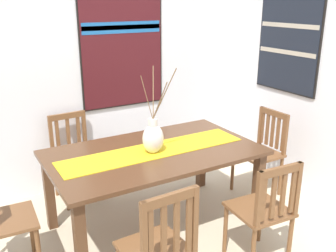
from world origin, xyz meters
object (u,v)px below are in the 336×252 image
(painting_on_back_wall, at_px, (122,48))
(dining_table, at_px, (154,161))
(chair_0, at_px, (74,155))
(chair_1, at_px, (262,150))
(centerpiece_vase, at_px, (153,138))
(painting_on_side_wall, at_px, (288,46))
(chair_2, at_px, (264,210))
(chair_4, at_px, (159,249))

(painting_on_back_wall, bearing_deg, dining_table, -101.42)
(painting_on_back_wall, bearing_deg, chair_0, -162.09)
(chair_1, bearing_deg, centerpiece_vase, -177.65)
(chair_0, bearing_deg, dining_table, -63.84)
(chair_1, height_order, painting_on_side_wall, painting_on_side_wall)
(centerpiece_vase, relative_size, chair_0, 0.84)
(chair_0, xyz_separation_m, chair_2, (0.93, -1.82, 0.01))
(chair_0, bearing_deg, chair_1, -27.03)
(chair_4, bearing_deg, painting_on_back_wall, 71.57)
(chair_2, relative_size, painting_on_back_wall, 0.70)
(chair_0, relative_size, painting_on_side_wall, 0.91)
(centerpiece_vase, height_order, chair_0, centerpiece_vase)
(centerpiece_vase, height_order, painting_on_back_wall, painting_on_back_wall)
(painting_on_side_wall, bearing_deg, dining_table, -174.35)
(painting_on_back_wall, relative_size, painting_on_side_wall, 1.31)
(dining_table, bearing_deg, chair_2, -61.70)
(dining_table, distance_m, chair_0, 1.04)
(chair_0, distance_m, painting_on_back_wall, 1.26)
(chair_0, relative_size, chair_2, 1.00)
(centerpiece_vase, xyz_separation_m, painting_on_back_wall, (0.26, 1.18, 0.61))
(dining_table, distance_m, chair_1, 1.33)
(chair_2, bearing_deg, painting_on_side_wall, 40.40)
(chair_4, bearing_deg, chair_0, 89.83)
(painting_on_side_wall, bearing_deg, chair_0, 161.01)
(chair_4, bearing_deg, dining_table, 63.64)
(dining_table, relative_size, chair_1, 2.03)
(painting_on_side_wall, bearing_deg, chair_2, -139.60)
(chair_4, distance_m, painting_on_side_wall, 2.66)
(dining_table, bearing_deg, centerpiece_vase, -123.38)
(painting_on_back_wall, xyz_separation_m, painting_on_side_wall, (1.50, -0.97, 0.04))
(chair_1, bearing_deg, chair_2, -132.79)
(chair_2, distance_m, painting_on_back_wall, 2.30)
(chair_2, bearing_deg, chair_0, 117.23)
(chair_0, bearing_deg, chair_2, -62.77)
(dining_table, relative_size, chair_0, 2.05)
(chair_4, bearing_deg, chair_1, 27.89)
(chair_2, xyz_separation_m, painting_on_back_wall, (-0.25, 2.04, 1.03))
(painting_on_back_wall, bearing_deg, chair_4, -108.43)
(chair_4, xyz_separation_m, painting_on_side_wall, (2.19, 1.10, 1.05))
(centerpiece_vase, height_order, painting_on_side_wall, painting_on_side_wall)
(dining_table, bearing_deg, painting_on_back_wall, 78.58)
(painting_on_side_wall, bearing_deg, chair_1, -159.27)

